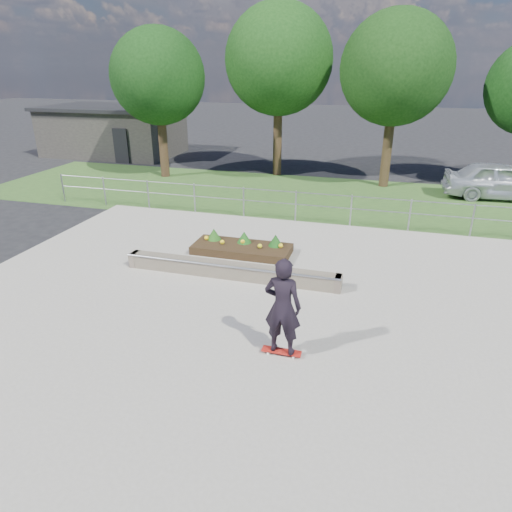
# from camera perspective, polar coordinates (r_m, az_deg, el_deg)

# --- Properties ---
(ground) EXTENTS (120.00, 120.00, 0.00)m
(ground) POSITION_cam_1_polar(r_m,az_deg,el_deg) (10.44, -3.35, -8.55)
(ground) COLOR black
(ground) RESTS_ON ground
(grass_verge) EXTENTS (30.00, 8.00, 0.02)m
(grass_verge) POSITION_cam_1_polar(r_m,az_deg,el_deg) (20.36, 6.87, 7.26)
(grass_verge) COLOR #2C4D1F
(grass_verge) RESTS_ON ground
(concrete_slab) EXTENTS (15.00, 15.00, 0.06)m
(concrete_slab) POSITION_cam_1_polar(r_m,az_deg,el_deg) (10.43, -3.36, -8.41)
(concrete_slab) COLOR gray
(concrete_slab) RESTS_ON ground
(fence) EXTENTS (20.06, 0.06, 1.20)m
(fence) POSITION_cam_1_polar(r_m,az_deg,el_deg) (16.83, 4.99, 6.70)
(fence) COLOR gray
(fence) RESTS_ON ground
(building) EXTENTS (8.40, 5.40, 3.00)m
(building) POSITION_cam_1_polar(r_m,az_deg,el_deg) (31.64, -17.35, 14.78)
(building) COLOR #2D2B28
(building) RESTS_ON ground
(tree_far_left) EXTENTS (4.55, 4.55, 7.15)m
(tree_far_left) POSITION_cam_1_polar(r_m,az_deg,el_deg) (24.06, -12.15, 21.04)
(tree_far_left) COLOR #322014
(tree_far_left) RESTS_ON ground
(tree_mid_left) EXTENTS (5.25, 5.25, 8.25)m
(tree_mid_left) POSITION_cam_1_polar(r_m,az_deg,el_deg) (24.03, 2.88, 23.27)
(tree_mid_left) COLOR #352315
(tree_mid_left) RESTS_ON ground
(tree_mid_right) EXTENTS (4.90, 4.90, 7.70)m
(tree_mid_right) POSITION_cam_1_polar(r_m,az_deg,el_deg) (22.38, 17.09, 21.45)
(tree_mid_right) COLOR #322314
(tree_mid_right) RESTS_ON ground
(grind_ledge) EXTENTS (6.00, 0.44, 0.43)m
(grind_ledge) POSITION_cam_1_polar(r_m,az_deg,el_deg) (12.41, -3.21, -1.80)
(grind_ledge) COLOR brown
(grind_ledge) RESTS_ON concrete_slab
(planter_bed) EXTENTS (3.00, 1.20, 0.61)m
(planter_bed) POSITION_cam_1_polar(r_m,az_deg,el_deg) (14.05, -1.73, 1.17)
(planter_bed) COLOR black
(planter_bed) RESTS_ON concrete_slab
(skateboarder) EXTENTS (0.80, 0.53, 2.09)m
(skateboarder) POSITION_cam_1_polar(r_m,az_deg,el_deg) (8.81, 3.35, -6.38)
(skateboarder) COLOR silver
(skateboarder) RESTS_ON concrete_slab
(parked_car) EXTENTS (4.78, 2.17, 1.59)m
(parked_car) POSITION_cam_1_polar(r_m,az_deg,el_deg) (22.55, 28.30, 8.30)
(parked_car) COLOR silver
(parked_car) RESTS_ON ground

